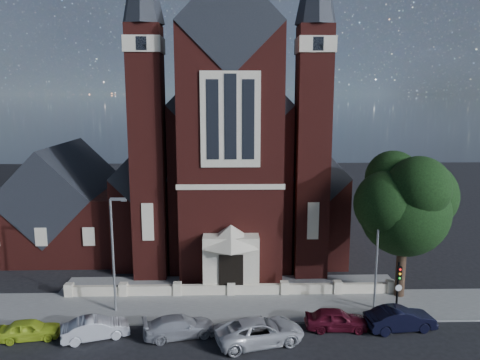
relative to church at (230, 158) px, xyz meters
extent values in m
plane|color=black|center=(0.00, -7.94, -8.19)|extent=(120.00, 120.00, 0.00)
cube|color=slate|center=(0.00, -18.44, -8.19)|extent=(60.00, 5.00, 0.12)
cube|color=slate|center=(0.00, -14.44, -8.19)|extent=(26.00, 3.00, 0.14)
cube|color=beige|center=(0.00, -16.44, -8.19)|extent=(24.00, 0.40, 0.90)
cube|color=#511A15|center=(0.00, 2.06, -1.19)|extent=(10.00, 30.00, 14.00)
cube|color=black|center=(0.00, 2.06, 5.81)|extent=(10.00, 30.20, 10.00)
cube|color=#511A15|center=(-7.50, 1.06, -4.19)|extent=(5.00, 26.00, 8.00)
cube|color=#511A15|center=(7.50, 1.06, -4.19)|extent=(5.00, 26.00, 8.00)
cube|color=black|center=(-7.50, 1.06, -0.19)|extent=(5.01, 26.20, 5.01)
cube|color=black|center=(7.50, 1.06, -0.19)|extent=(5.01, 26.20, 5.01)
cube|color=#511A15|center=(0.00, -13.44, 1.81)|extent=(8.00, 3.00, 20.00)
cube|color=black|center=(0.00, -13.44, 11.81)|extent=(8.00, 3.20, 8.00)
cube|color=beige|center=(0.00, -14.99, 4.81)|extent=(4.40, 0.15, 7.00)
cube|color=black|center=(0.00, -15.06, 5.01)|extent=(0.90, 0.08, 6.20)
cube|color=beige|center=(0.00, -15.44, -5.99)|extent=(4.20, 2.00, 4.40)
cube|color=black|center=(0.00, -16.49, -6.59)|extent=(1.80, 0.12, 3.20)
cone|color=beige|center=(0.00, -15.44, -3.79)|extent=(4.60, 4.60, 1.60)
cube|color=#511A15|center=(-6.50, -12.44, 1.81)|extent=(2.60, 2.60, 20.00)
cube|color=beige|center=(-6.50, -12.44, 10.31)|extent=(2.80, 2.80, 1.20)
cube|color=#511A15|center=(6.50, -12.44, 1.81)|extent=(2.60, 2.60, 20.00)
cube|color=beige|center=(6.50, -12.44, 10.31)|extent=(2.80, 2.80, 1.20)
cube|color=#511A15|center=(-16.00, -4.94, -5.19)|extent=(12.00, 12.00, 6.00)
cube|color=black|center=(-16.00, -4.94, -2.19)|extent=(8.49, 12.20, 8.49)
cylinder|color=black|center=(12.50, -16.94, -5.69)|extent=(0.70, 0.70, 5.00)
sphere|color=black|center=(12.50, -16.94, -1.69)|extent=(6.40, 6.40, 6.40)
sphere|color=black|center=(12.90, -18.14, 0.31)|extent=(4.40, 4.40, 4.40)
cylinder|color=gray|center=(-8.00, -18.94, -4.19)|extent=(0.16, 0.16, 8.00)
cube|color=gray|center=(-7.50, -18.94, -0.19)|extent=(1.00, 0.15, 0.18)
cube|color=gray|center=(-7.10, -18.94, -0.27)|extent=(0.35, 0.22, 0.12)
cylinder|color=gray|center=(10.00, -18.94, -4.19)|extent=(0.16, 0.16, 8.00)
cube|color=gray|center=(10.50, -18.94, -0.19)|extent=(1.00, 0.15, 0.18)
cube|color=gray|center=(10.90, -18.94, -0.27)|extent=(0.35, 0.22, 0.12)
cylinder|color=black|center=(11.00, -20.44, -6.19)|extent=(0.14, 0.14, 4.00)
cube|color=black|center=(11.00, -20.59, -4.89)|extent=(0.28, 0.22, 0.90)
sphere|color=red|center=(11.00, -20.72, -4.59)|extent=(0.14, 0.14, 0.14)
sphere|color=#CC8C0C|center=(11.00, -20.72, -4.89)|extent=(0.14, 0.14, 0.14)
sphere|color=#0C9919|center=(11.00, -20.72, -5.19)|extent=(0.14, 0.14, 0.14)
imported|color=#B5D129|center=(-12.42, -22.45, -7.57)|extent=(3.80, 2.01, 1.23)
imported|color=#AFB0B7|center=(-8.39, -22.49, -7.52)|extent=(4.29, 2.64, 1.33)
imported|color=#94959B|center=(-3.24, -22.35, -7.53)|extent=(4.81, 2.86, 1.31)
imported|color=silver|center=(1.68, -23.24, -7.43)|extent=(5.88, 3.82, 1.51)
imported|color=#500D1C|center=(6.69, -21.71, -7.50)|extent=(4.06, 1.76, 1.36)
imported|color=black|center=(10.74, -21.88, -7.45)|extent=(4.65, 2.17, 1.47)
camera|label=1|loc=(-0.14, -49.30, 6.63)|focal=35.00mm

